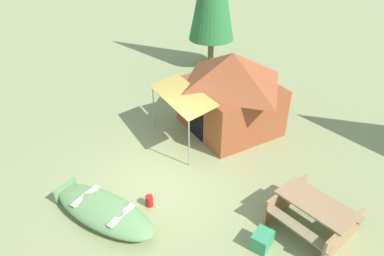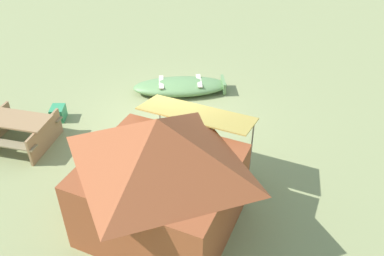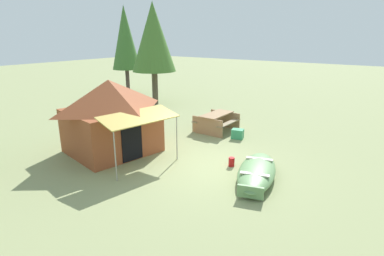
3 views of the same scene
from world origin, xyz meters
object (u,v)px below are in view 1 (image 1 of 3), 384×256
picnic_table (313,213)px  beached_rowboat (103,210)px  fuel_can (149,201)px  canvas_cabin_tent (231,91)px  cooler_box (262,240)px

picnic_table → beached_rowboat: bearing=-134.9°
beached_rowboat → fuel_can: 1.10m
canvas_cabin_tent → picnic_table: (4.24, -1.75, -0.85)m
canvas_cabin_tent → fuel_can: canvas_cabin_tent is taller
picnic_table → cooler_box: picnic_table is taller
cooler_box → canvas_cabin_tent: bearing=142.2°
beached_rowboat → canvas_cabin_tent: bearing=99.9°
canvas_cabin_tent → fuel_can: (1.27, -4.09, -1.19)m
beached_rowboat → picnic_table: (3.34, 3.36, 0.25)m
cooler_box → fuel_can: 2.80m
canvas_cabin_tent → fuel_can: bearing=-72.7°
canvas_cabin_tent → fuel_can: size_ratio=13.98×
beached_rowboat → cooler_box: bearing=35.8°
canvas_cabin_tent → cooler_box: (3.85, -2.98, -1.14)m
beached_rowboat → cooler_box: (2.95, 2.13, -0.03)m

